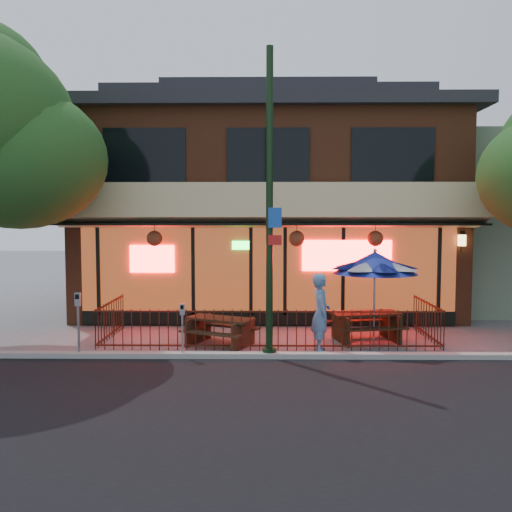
{
  "coord_description": "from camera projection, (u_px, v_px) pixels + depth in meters",
  "views": [
    {
      "loc": [
        -0.15,
        -12.67,
        3.19
      ],
      "look_at": [
        -0.34,
        2.0,
        2.16
      ],
      "focal_mm": 38.0,
      "sensor_mm": 36.0,
      "label": 1
    }
  ],
  "objects": [
    {
      "name": "patio_fence",
      "position": [
        269.0,
        322.0,
        13.31
      ],
      "size": [
        8.44,
        2.62,
        1.0
      ],
      "color": "#46190F",
      "rests_on": "ground"
    },
    {
      "name": "picnic_table_right",
      "position": [
        366.0,
        322.0,
        14.01
      ],
      "size": [
        1.99,
        1.66,
        0.75
      ],
      "color": "black",
      "rests_on": "ground"
    },
    {
      "name": "street_light",
      "position": [
        270.0,
        220.0,
        12.23
      ],
      "size": [
        0.43,
        0.32,
        7.0
      ],
      "color": "black",
      "rests_on": "ground"
    },
    {
      "name": "parking_meter_near",
      "position": [
        182.0,
        321.0,
        12.34
      ],
      "size": [
        0.12,
        0.1,
        1.25
      ],
      "color": "#A0A2A9",
      "rests_on": "ground"
    },
    {
      "name": "neighbor_building",
      "position": [
        508.0,
        223.0,
        20.21
      ],
      "size": [
        6.0,
        7.0,
        6.0
      ],
      "primitive_type": "cube",
      "color": "gray",
      "rests_on": "ground"
    },
    {
      "name": "parking_meter_far",
      "position": [
        78.0,
        313.0,
        12.36
      ],
      "size": [
        0.15,
        0.13,
        1.5
      ],
      "color": "gray",
      "rests_on": "ground"
    },
    {
      "name": "picnic_table_left",
      "position": [
        220.0,
        327.0,
        13.54
      ],
      "size": [
        2.03,
        1.85,
        0.71
      ],
      "color": "#392414",
      "rests_on": "ground"
    },
    {
      "name": "restaurant_building",
      "position": [
        267.0,
        192.0,
        19.66
      ],
      "size": [
        12.96,
        9.49,
        8.05
      ],
      "color": "brown",
      "rests_on": "ground"
    },
    {
      "name": "curb",
      "position": [
        269.0,
        355.0,
        12.35
      ],
      "size": [
        80.0,
        0.25,
        0.12
      ],
      "primitive_type": "cube",
      "color": "#999993",
      "rests_on": "ground"
    },
    {
      "name": "asphalt_street",
      "position": [
        274.0,
        470.0,
        6.87
      ],
      "size": [
        80.0,
        11.0,
        0.0
      ],
      "primitive_type": "cube",
      "color": "black",
      "rests_on": "ground"
    },
    {
      "name": "patio_umbrella",
      "position": [
        375.0,
        263.0,
        13.64
      ],
      "size": [
        2.12,
        2.12,
        2.43
      ],
      "color": "gray",
      "rests_on": "ground"
    },
    {
      "name": "ground",
      "position": [
        269.0,
        353.0,
        12.86
      ],
      "size": [
        80.0,
        80.0,
        0.0
      ],
      "primitive_type": "plane",
      "color": "gray",
      "rests_on": "ground"
    },
    {
      "name": "pedestrian",
      "position": [
        321.0,
        313.0,
        12.87
      ],
      "size": [
        0.47,
        0.7,
        1.88
      ],
      "primitive_type": "imported",
      "rotation": [
        0.0,
        0.0,
        1.6
      ],
      "color": "#567EAD",
      "rests_on": "ground"
    }
  ]
}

